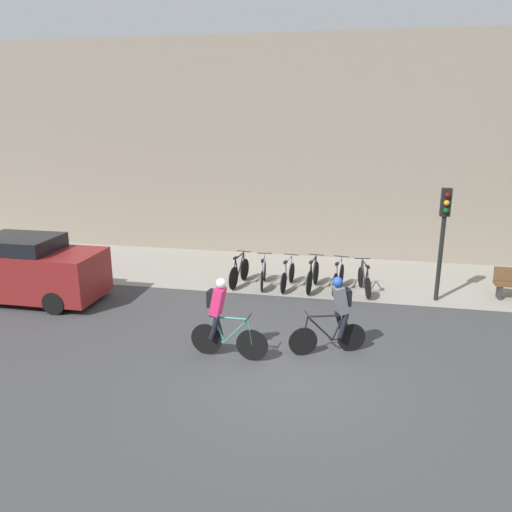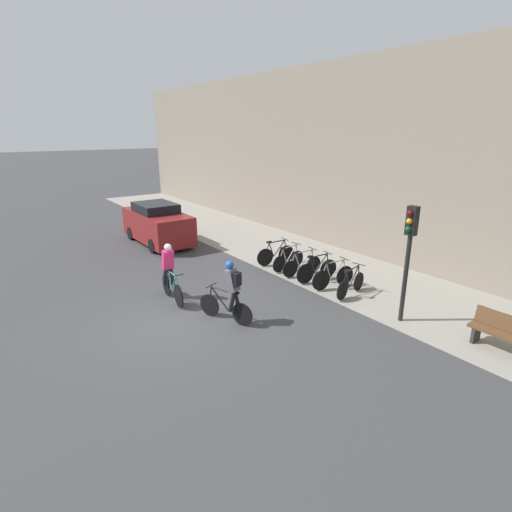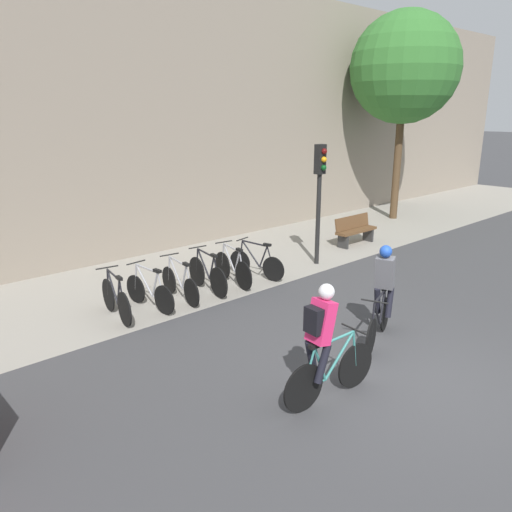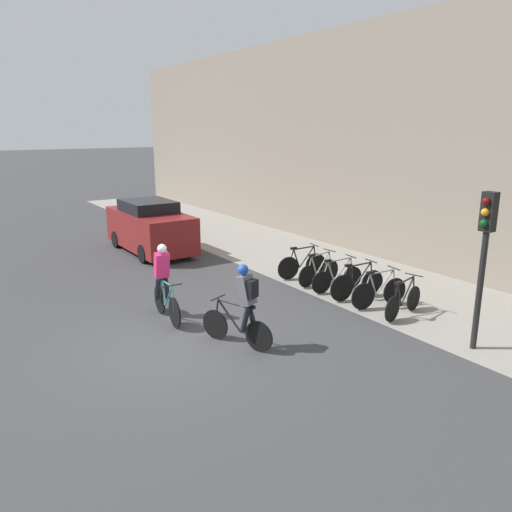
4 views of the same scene
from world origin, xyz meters
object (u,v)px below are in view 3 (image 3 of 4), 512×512
parked_bike_0 (116,299)px  parked_bike_5 (256,263)px  parked_bike_2 (180,283)px  bench (355,230)px  cyclist_pink (324,342)px  cyclist_grey (383,289)px  parked_bike_4 (233,268)px  parked_bike_1 (149,291)px  parked_bike_3 (207,275)px  traffic_light_pole (320,182)px

parked_bike_0 → parked_bike_5: (3.80, -0.00, -0.02)m
parked_bike_2 → parked_bike_5: parked_bike_2 is taller
bench → cyclist_pink: bearing=-146.1°
cyclist_grey → parked_bike_4: (-0.11, 4.09, -0.54)m
cyclist_pink → bench: (7.53, 5.07, -0.48)m
parked_bike_1 → cyclist_grey: bearing=-59.7°
parked_bike_3 → traffic_light_pole: traffic_light_pole is taller
parked_bike_0 → parked_bike_2: parked_bike_0 is taller
cyclist_grey → parked_bike_4: cyclist_grey is taller
parked_bike_3 → parked_bike_4: size_ratio=1.03×
cyclist_grey → traffic_light_pole: size_ratio=0.55×
parked_bike_2 → parked_bike_0: bearing=179.9°
cyclist_pink → parked_bike_4: bearing=64.0°
parked_bike_0 → parked_bike_4: (3.04, -0.00, -0.00)m
bench → cyclist_grey: bearing=-139.2°
parked_bike_4 → parked_bike_5: (0.76, -0.00, -0.02)m
parked_bike_5 → cyclist_grey: bearing=-99.1°
parked_bike_2 → bench: bearing=2.7°
cyclist_pink → traffic_light_pole: traffic_light_pole is taller
parked_bike_2 → parked_bike_1: bearing=179.9°
cyclist_pink → parked_bike_4: (2.32, 4.76, -0.54)m
cyclist_pink → parked_bike_4: cyclist_pink is taller
cyclist_pink → bench: cyclist_pink is taller
parked_bike_2 → parked_bike_5: bearing=0.0°
cyclist_pink → parked_bike_0: 4.84m
traffic_light_pole → cyclist_pink: bearing=-138.5°
cyclist_grey → parked_bike_2: bearing=111.7°
cyclist_grey → parked_bike_1: size_ratio=1.10×
parked_bike_1 → traffic_light_pole: size_ratio=0.50×
parked_bike_0 → parked_bike_5: parked_bike_0 is taller
parked_bike_4 → cyclist_pink: bearing=-116.0°
parked_bike_3 → bench: size_ratio=1.06×
parked_bike_0 → parked_bike_2: (1.52, -0.00, -0.02)m
parked_bike_1 → parked_bike_4: 2.28m
traffic_light_pole → parked_bike_3: bearing=175.9°
parked_bike_0 → parked_bike_2: bearing=-0.1°
parked_bike_3 → cyclist_grey: bearing=-78.0°
parked_bike_0 → parked_bike_3: bearing=-0.0°
cyclist_pink → parked_bike_1: 4.79m
cyclist_pink → traffic_light_pole: 6.92m
parked_bike_5 → bench: size_ratio=1.01×
parked_bike_2 → traffic_light_pole: bearing=-3.3°
cyclist_grey → parked_bike_2: 4.43m
cyclist_pink → parked_bike_3: cyclist_pink is taller
parked_bike_0 → traffic_light_pole: 6.10m
parked_bike_1 → parked_bike_0: bearing=179.9°
parked_bike_3 → parked_bike_4: bearing=-0.0°
parked_bike_1 → parked_bike_3: size_ratio=0.95×
cyclist_pink → parked_bike_5: size_ratio=1.11×
cyclist_grey → parked_bike_0: bearing=127.6°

